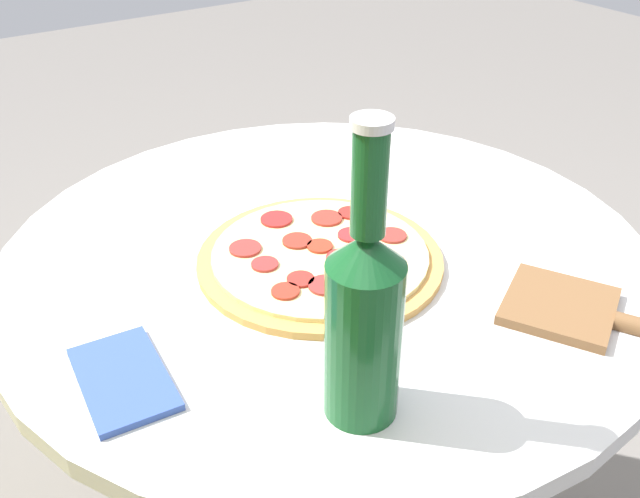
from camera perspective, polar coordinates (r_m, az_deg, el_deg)
The scene contains 5 objects.
table at distance 1.03m, azimuth 0.49°, elevation -8.38°, with size 0.84×0.84×0.74m.
pizza at distance 0.89m, azimuth 0.02°, elevation -0.65°, with size 0.31×0.31×0.02m.
beer_bottle at distance 0.63m, azimuth 3.54°, elevation -5.41°, with size 0.07×0.07×0.29m.
pizza_paddle at distance 0.85m, azimuth 20.84°, elevation -4.91°, with size 0.25×0.18×0.02m.
napkin at distance 0.75m, azimuth -15.47°, elevation -9.95°, with size 0.14×0.09×0.01m.
Camera 1 is at (-0.64, 0.44, 1.23)m, focal length 40.00 mm.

